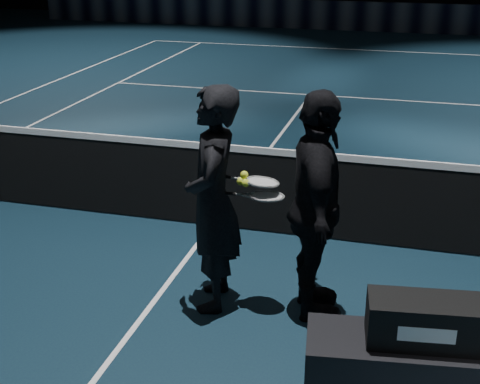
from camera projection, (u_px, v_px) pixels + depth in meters
The scene contains 13 objects.
floor at pixel (212, 226), 7.36m from camera, with size 36.00×36.00×0.00m, color black.
court_lines at pixel (212, 225), 7.36m from camera, with size 10.98×23.78×0.01m, color white, non-canonical shape.
net_mesh at pixel (211, 188), 7.19m from camera, with size 12.80×0.02×0.86m, color black.
net_tape at pixel (210, 146), 7.02m from camera, with size 12.80×0.03×0.07m, color white.
sponsor_backdrop at pixel (360, 16), 21.08m from camera, with size 22.00×0.15×0.90m, color black.
player_bench at pixel (421, 371), 4.56m from camera, with size 1.58×0.53×0.47m, color black.
racket_bag at pixel (427, 321), 4.42m from camera, with size 0.79×0.34×0.32m, color black.
bag_signature at pixel (427, 335), 4.27m from camera, with size 0.37×0.00×0.11m, color white.
player_a at pixel (213, 200), 5.51m from camera, with size 0.70×0.46×1.93m, color black.
player_b at pixel (316, 208), 5.35m from camera, with size 1.13×0.47×1.93m, color black.
racket_lower at pixel (267, 196), 5.40m from camera, with size 0.68×0.22×0.03m, color black, non-canonical shape.
racket_upper at pixel (262, 182), 5.40m from camera, with size 0.68×0.22×0.03m, color black, non-canonical shape.
tennis_balls at pixel (243, 180), 5.39m from camera, with size 0.12×0.10×0.12m, color gold, non-canonical shape.
Camera 1 is at (2.08, -6.38, 3.06)m, focal length 50.00 mm.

